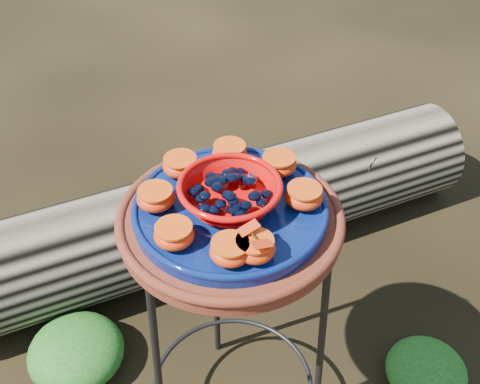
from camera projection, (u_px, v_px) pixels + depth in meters
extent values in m
cylinder|color=#562C15|center=(230.00, 221.00, 1.15)|extent=(0.43, 0.43, 0.03)
cylinder|color=#040F3C|center=(230.00, 210.00, 1.14)|extent=(0.37, 0.37, 0.02)
ellipsoid|color=red|center=(255.00, 248.00, 1.02)|extent=(0.07, 0.07, 0.04)
ellipsoid|color=red|center=(304.00, 196.00, 1.12)|extent=(0.07, 0.07, 0.04)
ellipsoid|color=red|center=(279.00, 165.00, 1.19)|extent=(0.07, 0.07, 0.04)
ellipsoid|color=red|center=(230.00, 153.00, 1.22)|extent=(0.07, 0.07, 0.04)
ellipsoid|color=red|center=(181.00, 166.00, 1.19)|extent=(0.07, 0.07, 0.04)
ellipsoid|color=red|center=(156.00, 198.00, 1.11)|extent=(0.07, 0.07, 0.04)
ellipsoid|color=red|center=(174.00, 235.00, 1.04)|extent=(0.07, 0.07, 0.04)
ellipsoid|color=red|center=(230.00, 251.00, 1.01)|extent=(0.07, 0.07, 0.04)
ellipsoid|color=#134014|center=(76.00, 351.00, 1.70)|extent=(0.27, 0.27, 0.14)
ellipsoid|color=#134014|center=(427.00, 370.00, 1.66)|extent=(0.22, 0.22, 0.11)
ellipsoid|color=#134014|center=(168.00, 245.00, 2.01)|extent=(0.27, 0.27, 0.14)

